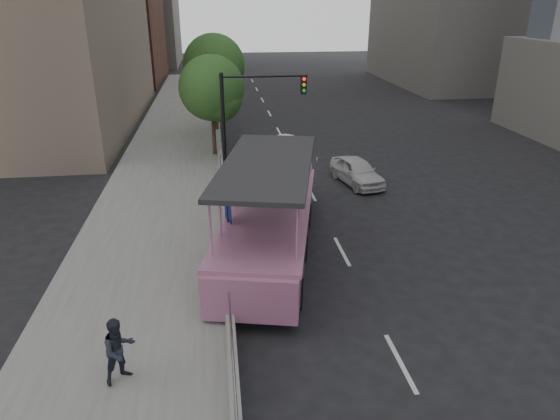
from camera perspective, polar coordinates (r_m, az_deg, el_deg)
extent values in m
plane|color=black|center=(14.46, 7.03, -12.20)|extent=(160.00, 160.00, 0.00)
cube|color=gray|center=(23.06, -13.16, 1.56)|extent=(5.50, 80.00, 0.30)
cube|color=#A6A5A1|center=(15.52, -6.04, -7.41)|extent=(0.24, 30.00, 0.36)
cylinder|color=#A6A7AB|center=(10.37, -5.08, -21.55)|extent=(0.07, 0.07, 0.70)
cylinder|color=#A6A7AB|center=(11.89, -5.54, -14.83)|extent=(0.07, 0.07, 0.70)
cylinder|color=#A6A7AB|center=(13.53, -5.87, -9.69)|extent=(0.07, 0.07, 0.70)
cylinder|color=#A6A7AB|center=(15.26, -6.12, -5.69)|extent=(0.07, 0.07, 0.70)
cylinder|color=#A6A7AB|center=(17.05, -6.31, -2.51)|extent=(0.07, 0.07, 0.70)
cylinder|color=#A6A7AB|center=(18.88, -6.47, 0.06)|extent=(0.07, 0.07, 0.70)
cylinder|color=#A6A7AB|center=(20.74, -6.60, 2.17)|extent=(0.07, 0.07, 0.70)
cylinder|color=#A6A7AB|center=(22.63, -6.71, 3.93)|extent=(0.07, 0.07, 0.70)
cylinder|color=#A6A7AB|center=(24.53, -6.80, 5.42)|extent=(0.07, 0.07, 0.70)
cylinder|color=#A6A7AB|center=(15.26, -6.12, -5.69)|extent=(0.06, 22.00, 0.06)
cylinder|color=#A6A7AB|center=(15.11, -6.17, -4.59)|extent=(0.06, 22.00, 0.06)
cylinder|color=black|center=(14.84, -7.04, -9.06)|extent=(0.56, 0.99, 0.93)
cylinder|color=black|center=(14.55, 1.85, -9.59)|extent=(0.56, 0.99, 0.93)
cylinder|color=black|center=(17.31, -5.02, -4.06)|extent=(0.56, 0.99, 0.93)
cylinder|color=black|center=(17.06, 2.52, -4.42)|extent=(0.56, 0.99, 0.93)
cylinder|color=black|center=(19.89, -3.53, -0.34)|extent=(0.56, 0.99, 0.93)
cylinder|color=black|center=(19.67, 3.01, -0.59)|extent=(0.56, 0.99, 0.93)
cube|color=#BB769F|center=(17.07, -1.21, -2.16)|extent=(4.42, 8.83, 1.29)
cube|color=#BB769F|center=(21.55, 0.34, 3.99)|extent=(2.96, 2.70, 1.61)
cylinder|color=#BB769F|center=(22.29, 0.56, 5.46)|extent=(2.53, 1.25, 2.43)
cube|color=#A96389|center=(13.26, -3.49, -10.12)|extent=(2.60, 0.93, 1.29)
cube|color=#A96389|center=(16.78, -1.23, 0.03)|extent=(4.61, 9.15, 0.12)
cube|color=#252528|center=(15.80, -1.46, 5.26)|extent=(4.20, 7.25, 0.14)
cube|color=gray|center=(19.51, -0.15, 5.29)|extent=(2.36, 0.74, 1.08)
cube|color=#BB769F|center=(20.04, -0.01, 4.84)|extent=(2.44, 1.52, 0.52)
imported|color=silver|center=(24.57, 8.80, 4.41)|extent=(2.26, 3.92, 1.26)
imported|color=#242935|center=(12.04, -17.92, -14.98)|extent=(0.98, 0.95, 1.59)
cylinder|color=black|center=(16.04, -5.83, -3.20)|extent=(0.08, 0.08, 2.51)
cube|color=navy|center=(15.61, -5.98, 0.28)|extent=(0.20, 0.60, 0.90)
cube|color=silver|center=(15.61, -5.87, 0.29)|extent=(0.12, 0.39, 0.55)
cylinder|color=black|center=(24.60, -6.48, 9.33)|extent=(0.18, 0.18, 5.20)
cylinder|color=black|center=(24.27, -1.85, 15.04)|extent=(4.20, 0.12, 0.12)
cube|color=black|center=(24.59, 2.71, 14.07)|extent=(0.28, 0.22, 0.85)
sphere|color=red|center=(24.42, 2.78, 14.72)|extent=(0.16, 0.16, 0.16)
cylinder|color=#3B2B1A|center=(28.25, -7.58, 8.81)|extent=(0.22, 0.22, 3.08)
sphere|color=#2F5D25|center=(27.78, -7.84, 13.65)|extent=(3.52, 3.52, 3.52)
sphere|color=#2F5D25|center=(27.57, -6.92, 12.47)|extent=(2.42, 2.42, 2.42)
cylinder|color=#3B2B1A|center=(34.07, -7.31, 11.54)|extent=(0.22, 0.22, 3.47)
sphere|color=#2F5D25|center=(33.66, -7.55, 16.09)|extent=(3.97, 3.97, 3.97)
sphere|color=#2F5D25|center=(33.44, -6.78, 15.02)|extent=(2.73, 2.73, 2.73)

